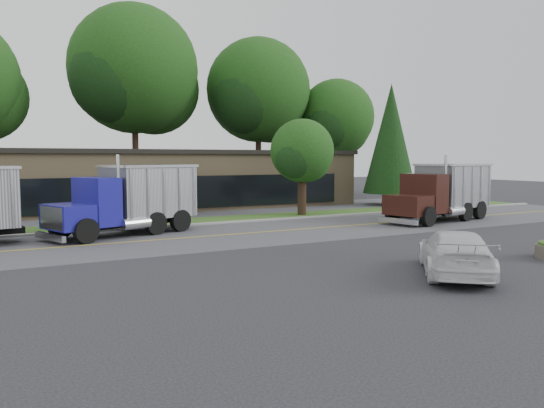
{
  "coord_description": "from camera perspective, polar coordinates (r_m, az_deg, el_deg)",
  "views": [
    {
      "loc": [
        -8.11,
        -14.3,
        3.7
      ],
      "look_at": [
        2.36,
        4.99,
        1.8
      ],
      "focal_mm": 35.0,
      "sensor_mm": 36.0,
      "label": 1
    }
  ],
  "objects": [
    {
      "name": "ground",
      "position": [
        16.86,
        1.06,
        -7.74
      ],
      "size": [
        140.0,
        140.0,
        0.0
      ],
      "primitive_type": "plane",
      "color": "#39393F",
      "rests_on": "ground"
    },
    {
      "name": "road",
      "position": [
        24.95,
        -9.2,
        -3.65
      ],
      "size": [
        60.0,
        8.0,
        0.02
      ],
      "primitive_type": "cube",
      "color": "#5C5C62",
      "rests_on": "ground"
    },
    {
      "name": "center_line",
      "position": [
        24.95,
        -9.2,
        -3.65
      ],
      "size": [
        60.0,
        0.12,
        0.01
      ],
      "primitive_type": "cube",
      "color": "gold",
      "rests_on": "ground"
    },
    {
      "name": "curb",
      "position": [
        28.91,
        -11.96,
        -2.51
      ],
      "size": [
        60.0,
        0.3,
        0.12
      ],
      "primitive_type": "cube",
      "color": "#9E9E99",
      "rests_on": "ground"
    },
    {
      "name": "grass_verge",
      "position": [
        30.63,
        -12.92,
        -2.12
      ],
      "size": [
        60.0,
        3.4,
        0.03
      ],
      "primitive_type": "cube",
      "color": "#396623",
      "rests_on": "ground"
    },
    {
      "name": "far_parking",
      "position": [
        35.44,
        -15.09,
        -1.22
      ],
      "size": [
        60.0,
        7.0,
        0.02
      ],
      "primitive_type": "cube",
      "color": "#5C5C62",
      "rests_on": "ground"
    },
    {
      "name": "strip_mall",
      "position": [
        41.59,
        -14.39,
        2.45
      ],
      "size": [
        32.0,
        12.0,
        4.0
      ],
      "primitive_type": "cube",
      "color": "#9B825F",
      "rests_on": "ground"
    },
    {
      "name": "tree_far_c",
      "position": [
        50.53,
        -14.47,
        13.2
      ],
      "size": [
        12.18,
        11.46,
        17.37
      ],
      "color": "#382619",
      "rests_on": "ground"
    },
    {
      "name": "tree_far_d",
      "position": [
        53.65,
        -1.39,
        11.59
      ],
      "size": [
        10.88,
        10.24,
        15.52
      ],
      "color": "#382619",
      "rests_on": "ground"
    },
    {
      "name": "tree_far_e",
      "position": [
        55.82,
        6.97,
        8.86
      ],
      "size": [
        8.28,
        7.8,
        11.82
      ],
      "color": "#382619",
      "rests_on": "ground"
    },
    {
      "name": "evergreen_right",
      "position": [
        42.85,
        12.64,
        6.87
      ],
      "size": [
        4.19,
        4.19,
        9.52
      ],
      "color": "#382619",
      "rests_on": "ground"
    },
    {
      "name": "tree_verge",
      "position": [
        34.53,
        3.31,
        5.39
      ],
      "size": [
        4.38,
        4.12,
        6.25
      ],
      "color": "#382619",
      "rests_on": "ground"
    },
    {
      "name": "dump_truck_blue",
      "position": [
        26.68,
        -14.88,
        0.7
      ],
      "size": [
        7.62,
        4.8,
        3.36
      ],
      "rotation": [
        0.0,
        0.0,
        3.49
      ],
      "color": "black",
      "rests_on": "ground"
    },
    {
      "name": "dump_truck_maroon",
      "position": [
        33.06,
        17.92,
        1.42
      ],
      "size": [
        8.07,
        4.12,
        3.36
      ],
      "rotation": [
        0.0,
        0.0,
        3.36
      ],
      "color": "black",
      "rests_on": "ground"
    },
    {
      "name": "rally_car",
      "position": [
        17.85,
        19.09,
        -4.96
      ],
      "size": [
        4.69,
        5.05,
        1.43
      ],
      "primitive_type": "imported",
      "rotation": [
        0.0,
        0.0,
        2.45
      ],
      "color": "silver",
      "rests_on": "ground"
    }
  ]
}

